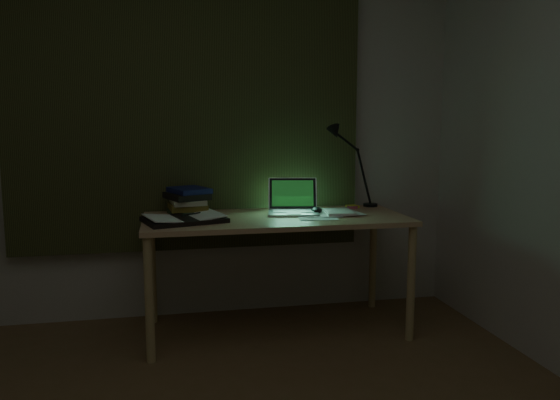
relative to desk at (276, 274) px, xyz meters
The scene contains 11 objects.
wall_back 1.10m from the desk, 139.43° to the left, with size 3.50×0.00×2.50m, color beige.
curtain 1.26m from the desk, 142.25° to the left, with size 2.20×0.06×2.00m, color #33351A.
desk is the anchor object (origin of this frame).
laptop 0.48m from the desk, 25.24° to the left, with size 0.30×0.34×0.22m, color silver, non-canonical shape.
open_textbook 0.66m from the desk, behind, with size 0.43×0.31×0.04m, color white, non-canonical shape.
book_stack 0.69m from the desk, 160.04° to the left, with size 0.21×0.25×0.17m, color white, non-canonical shape.
loose_papers 0.50m from the desk, ahead, with size 0.36×0.38×0.02m, color white, non-canonical shape.
mouse 0.46m from the desk, 13.61° to the left, with size 0.07×0.10×0.04m, color black.
sticky_yellow 0.71m from the desk, 23.63° to the left, with size 0.07×0.07×0.01m, color #F1F934.
sticky_pink 0.70m from the desk, 21.78° to the left, with size 0.07×0.07×0.01m, color #D3526C.
desk_lamp 0.96m from the desk, 21.25° to the left, with size 0.34×0.27×0.51m, color black, non-canonical shape.
Camera 1 is at (-0.13, -1.54, 1.25)m, focal length 35.00 mm.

